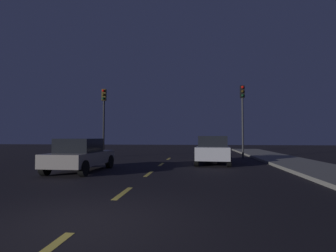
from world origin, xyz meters
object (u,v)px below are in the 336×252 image
at_px(traffic_signal_left, 104,110).
at_px(car_adjacent_lane, 81,155).
at_px(traffic_signal_right, 242,107).
at_px(car_stopped_ahead, 213,150).

bearing_deg(traffic_signal_left, car_adjacent_lane, -76.35).
bearing_deg(traffic_signal_right, car_stopped_ahead, -120.01).
height_order(traffic_signal_left, traffic_signal_right, traffic_signal_right).
relative_size(traffic_signal_left, car_stopped_ahead, 1.20).
xyz_separation_m(traffic_signal_left, car_adjacent_lane, (2.00, -8.25, -2.92)).
xyz_separation_m(traffic_signal_left, car_stopped_ahead, (8.09, -4.10, -2.86)).
height_order(traffic_signal_left, car_stopped_ahead, traffic_signal_left).
relative_size(car_stopped_ahead, car_adjacent_lane, 1.09).
distance_m(car_stopped_ahead, car_adjacent_lane, 7.37).
bearing_deg(traffic_signal_right, car_adjacent_lane, -135.71).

